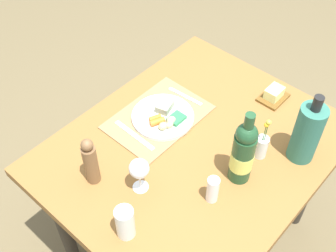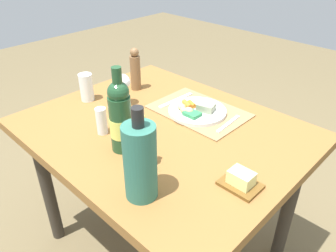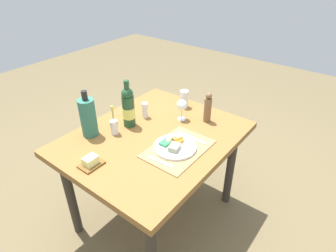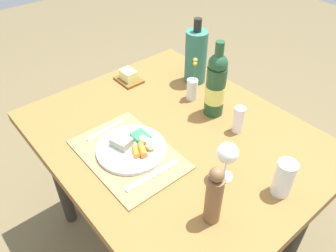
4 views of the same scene
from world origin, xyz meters
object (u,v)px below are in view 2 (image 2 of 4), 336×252
salt_shaker (102,121)px  dining_table (163,145)px  water_tumbler (87,89)px  butter_dish (241,181)px  wine_glass (123,83)px  cooler_bottle (140,161)px  flower_vase (146,151)px  knife (176,100)px  wine_bottle (121,117)px  pepper_mill (135,70)px  dinner_plate (197,110)px  fork (228,124)px

salt_shaker → dining_table: bearing=-125.7°
water_tumbler → butter_dish: bearing=179.2°
dining_table → wine_glass: wine_glass is taller
cooler_bottle → flower_vase: bearing=-48.2°
cooler_bottle → knife: bearing=-56.5°
knife → wine_bottle: size_ratio=0.66×
salt_shaker → wine_glass: wine_glass is taller
dining_table → salt_shaker: salt_shaker is taller
pepper_mill → cooler_bottle: size_ratio=0.70×
dining_table → dinner_plate: size_ratio=4.36×
butter_dish → flower_vase: (0.31, 0.14, 0.03)m
wine_bottle → salt_shaker: bearing=-5.1°
wine_glass → flower_vase: bearing=150.2°
water_tumbler → dining_table: bearing=-170.7°
dinner_plate → butter_dish: bearing=146.7°
dining_table → cooler_bottle: cooler_bottle is taller
dining_table → pepper_mill: size_ratio=5.20×
dinner_plate → butter_dish: size_ratio=2.04×
water_tumbler → cooler_bottle: (-0.69, 0.27, 0.07)m
butter_dish → cooler_bottle: 0.34m
fork → knife: bearing=-5.8°
water_tumbler → pepper_mill: bearing=-106.7°
dinner_plate → butter_dish: (-0.42, 0.28, 0.00)m
butter_dish → cooler_bottle: cooler_bottle is taller
wine_bottle → fork: bearing=-113.9°
wine_glass → dinner_plate: bearing=-151.6°
dinner_plate → cooler_bottle: (-0.22, 0.53, 0.11)m
fork → knife: size_ratio=0.80×
dinner_plate → cooler_bottle: cooler_bottle is taller
dining_table → butter_dish: bearing=169.1°
wine_bottle → pepper_mill: bearing=-46.4°
water_tumbler → cooler_bottle: 0.75m
salt_shaker → flower_vase: size_ratio=0.56×
fork → flower_vase: (0.05, 0.43, 0.05)m
dinner_plate → knife: (0.15, -0.02, -0.01)m
fork → wine_glass: wine_glass is taller
fork → wine_glass: 0.52m
dining_table → flower_vase: size_ratio=5.61×
dinner_plate → salt_shaker: 0.44m
butter_dish → water_tumbler: size_ratio=0.96×
cooler_bottle → wine_bottle: bearing=-26.5°
fork → salt_shaker: bearing=46.0°
butter_dish → wine_glass: wine_glass is taller
flower_vase → pepper_mill: bearing=-37.8°
dinner_plate → flower_vase: (-0.11, 0.41, 0.04)m
butter_dish → cooler_bottle: bearing=51.0°
wine_bottle → cooler_bottle: size_ratio=1.06×
dining_table → wine_glass: size_ratio=7.50×
dining_table → pepper_mill: pepper_mill is taller
pepper_mill → fork: bearing=-176.9°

